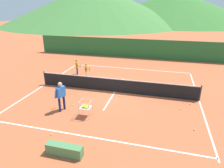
# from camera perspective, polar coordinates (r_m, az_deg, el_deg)

# --- Properties ---
(ground_plane) EXTENTS (120.00, 120.00, 0.00)m
(ground_plane) POSITION_cam_1_polar(r_m,az_deg,el_deg) (13.65, 0.86, -2.27)
(ground_plane) COLOR #B25633
(line_baseline_near) EXTENTS (10.91, 0.08, 0.01)m
(line_baseline_near) POSITION_cam_1_polar(r_m,az_deg,el_deg) (9.34, -7.25, -14.84)
(line_baseline_near) COLOR white
(line_baseline_near) RESTS_ON ground
(line_baseline_far) EXTENTS (10.91, 0.08, 0.01)m
(line_baseline_far) POSITION_cam_1_polar(r_m,az_deg,el_deg) (18.84, 5.06, 4.47)
(line_baseline_far) COLOR white
(line_baseline_far) RESTS_ON ground
(line_sideline_west) EXTENTS (0.08, 10.86, 0.01)m
(line_sideline_west) POSITION_cam_1_polar(r_m,az_deg,el_deg) (15.78, -18.73, -0.08)
(line_sideline_west) COLOR white
(line_sideline_west) RESTS_ON ground
(line_sideline_east) EXTENTS (0.08, 10.86, 0.01)m
(line_sideline_east) POSITION_cam_1_polar(r_m,az_deg,el_deg) (13.53, 23.94, -4.47)
(line_sideline_east) COLOR white
(line_sideline_east) RESTS_ON ground
(line_service_center) EXTENTS (0.08, 5.46, 0.01)m
(line_service_center) POSITION_cam_1_polar(r_m,az_deg,el_deg) (13.65, 0.86, -2.26)
(line_service_center) COLOR white
(line_service_center) RESTS_ON ground
(tennis_net) EXTENTS (10.97, 0.08, 1.05)m
(tennis_net) POSITION_cam_1_polar(r_m,az_deg,el_deg) (13.46, 0.87, -0.33)
(tennis_net) COLOR #333338
(tennis_net) RESTS_ON ground
(instructor) EXTENTS (0.49, 0.85, 1.71)m
(instructor) POSITION_cam_1_polar(r_m,az_deg,el_deg) (11.24, -14.61, -2.73)
(instructor) COLOR #191E4C
(instructor) RESTS_ON ground
(student_0) EXTENTS (0.55, 0.55, 1.32)m
(student_0) POSITION_cam_1_polar(r_m,az_deg,el_deg) (17.20, -10.10, 5.29)
(student_0) COLOR navy
(student_0) RESTS_ON ground
(student_1) EXTENTS (0.49, 0.56, 1.24)m
(student_1) POSITION_cam_1_polar(r_m,az_deg,el_deg) (16.26, -7.42, 4.32)
(student_1) COLOR silver
(student_1) RESTS_ON ground
(ball_cart) EXTENTS (0.58, 0.58, 0.90)m
(ball_cart) POSITION_cam_1_polar(r_m,az_deg,el_deg) (10.56, -7.72, -6.46)
(ball_cart) COLOR #B7B7BC
(ball_cart) RESTS_ON ground
(tennis_ball_0) EXTENTS (0.07, 0.07, 0.07)m
(tennis_ball_0) POSITION_cam_1_polar(r_m,az_deg,el_deg) (14.16, -15.79, -2.07)
(tennis_ball_0) COLOR yellow
(tennis_ball_0) RESTS_ON ground
(tennis_ball_1) EXTENTS (0.07, 0.07, 0.07)m
(tennis_ball_1) POSITION_cam_1_polar(r_m,az_deg,el_deg) (12.06, -11.44, -5.94)
(tennis_ball_1) COLOR yellow
(tennis_ball_1) RESTS_ON ground
(tennis_ball_2) EXTENTS (0.07, 0.07, 0.07)m
(tennis_ball_2) POSITION_cam_1_polar(r_m,az_deg,el_deg) (9.74, -17.19, -13.80)
(tennis_ball_2) COLOR yellow
(tennis_ball_2) RESTS_ON ground
(tennis_ball_3) EXTENTS (0.07, 0.07, 0.07)m
(tennis_ball_3) POSITION_cam_1_polar(r_m,az_deg,el_deg) (12.03, 19.15, -6.85)
(tennis_ball_3) COLOR yellow
(tennis_ball_3) RESTS_ON ground
(tennis_ball_4) EXTENTS (0.07, 0.07, 0.07)m
(tennis_ball_4) POSITION_cam_1_polar(r_m,az_deg,el_deg) (13.18, -9.59, -3.34)
(tennis_ball_4) COLOR yellow
(tennis_ball_4) RESTS_ON ground
(tennis_ball_5) EXTENTS (0.07, 0.07, 0.07)m
(tennis_ball_5) POSITION_cam_1_polar(r_m,az_deg,el_deg) (10.41, 22.69, -12.12)
(tennis_ball_5) COLOR yellow
(tennis_ball_5) RESTS_ON ground
(tennis_ball_6) EXTENTS (0.07, 0.07, 0.07)m
(tennis_ball_6) POSITION_cam_1_polar(r_m,az_deg,el_deg) (12.80, 21.63, -5.44)
(tennis_ball_6) COLOR yellow
(tennis_ball_6) RESTS_ON ground
(tennis_ball_7) EXTENTS (0.07, 0.07, 0.07)m
(tennis_ball_7) POSITION_cam_1_polar(r_m,az_deg,el_deg) (12.97, 2.14, -3.46)
(tennis_ball_7) COLOR yellow
(tennis_ball_7) RESTS_ON ground
(windscreen_fence) EXTENTS (24.01, 0.08, 2.13)m
(windscreen_fence) POSITION_cam_1_polar(r_m,az_deg,el_deg) (22.90, 7.18, 10.20)
(windscreen_fence) COLOR #286B33
(windscreen_fence) RESTS_ON ground
(courtside_bench) EXTENTS (1.50, 0.36, 0.46)m
(courtside_bench) POSITION_cam_1_polar(r_m,az_deg,el_deg) (8.42, -13.61, -18.08)
(courtside_bench) COLOR #4C7F4C
(courtside_bench) RESTS_ON ground
(hill_0) EXTENTS (57.96, 57.96, 10.97)m
(hill_0) POSITION_cam_1_polar(r_m,az_deg,el_deg) (79.63, 17.44, 20.66)
(hill_0) COLOR #38702D
(hill_0) RESTS_ON ground
(hill_1) EXTENTS (58.45, 58.45, 12.49)m
(hill_1) POSITION_cam_1_polar(r_m,az_deg,el_deg) (69.55, -5.08, 22.11)
(hill_1) COLOR #427A38
(hill_1) RESTS_ON ground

